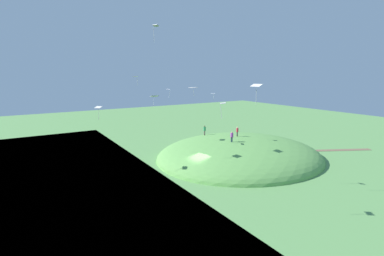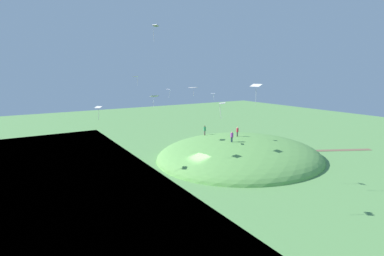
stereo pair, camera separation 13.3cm
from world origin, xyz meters
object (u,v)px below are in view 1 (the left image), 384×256
at_px(kite_3, 156,27).
at_px(kite_5, 98,108).
at_px(person_near_shore, 205,129).
at_px(kite_6, 154,96).
at_px(kite_2, 136,77).
at_px(kite_7, 256,86).
at_px(person_with_child, 237,130).
at_px(kite_4, 213,94).
at_px(person_watching_kites, 232,136).
at_px(kite_0, 168,90).
at_px(kite_8, 223,104).
at_px(kite_1, 193,88).

xyz_separation_m(kite_3, kite_5, (-5.35, 6.78, -9.69)).
distance_m(person_near_shore, kite_6, 17.07).
height_order(kite_2, kite_7, kite_2).
height_order(person_with_child, kite_6, kite_6).
distance_m(kite_2, kite_4, 12.62).
height_order(kite_3, kite_6, kite_3).
bearing_deg(person_watching_kites, kite_0, 23.09).
xyz_separation_m(person_with_child, person_watching_kites, (-3.28, -2.48, -0.07)).
height_order(person_with_child, kite_7, kite_7).
xyz_separation_m(kite_7, kite_8, (-6.62, -2.45, -1.40)).
bearing_deg(kite_1, kite_5, 163.50).
distance_m(person_watching_kites, kite_6, 14.55).
height_order(person_watching_kites, kite_2, kite_2).
distance_m(person_watching_kites, kite_1, 10.58).
relative_size(person_near_shore, kite_3, 1.01).
height_order(kite_1, kite_6, kite_1).
relative_size(person_watching_kites, kite_0, 1.23).
xyz_separation_m(kite_2, kite_4, (10.76, -5.98, -2.75)).
relative_size(kite_0, kite_2, 0.95).
height_order(kite_0, kite_3, kite_3).
height_order(person_watching_kites, kite_8, kite_8).
bearing_deg(kite_8, person_watching_kites, 47.05).
relative_size(person_with_child, kite_5, 0.94).
relative_size(person_near_shore, kite_6, 1.19).
xyz_separation_m(kite_0, kite_6, (-3.73, -3.16, -0.63)).
relative_size(kite_0, kite_8, 0.91).
height_order(person_near_shore, kite_8, kite_8).
xyz_separation_m(kite_0, kite_5, (-10.48, -0.30, -2.04)).
height_order(kite_0, kite_5, kite_0).
distance_m(kite_1, kite_2, 10.46).
bearing_deg(kite_2, kite_3, -99.54).
bearing_deg(person_near_shore, kite_8, 45.78).
height_order(kite_4, kite_7, kite_7).
bearing_deg(kite_8, kite_3, 100.35).
bearing_deg(kite_5, kite_7, -46.61).
bearing_deg(kite_6, kite_3, -109.76).
bearing_deg(kite_7, kite_6, 121.04).
xyz_separation_m(kite_1, kite_4, (5.71, 3.05, -1.28)).
distance_m(person_watching_kites, kite_3, 20.92).
bearing_deg(kite_0, kite_7, -77.30).
distance_m(person_near_shore, kite_2, 16.09).
height_order(person_near_shore, kite_5, kite_5).
xyz_separation_m(kite_1, kite_5, (-12.44, 3.68, -2.46)).
xyz_separation_m(kite_3, kite_7, (8.50, -7.87, -6.63)).
relative_size(person_with_child, person_watching_kites, 0.99).
xyz_separation_m(kite_5, kite_6, (6.76, -2.86, 1.41)).
relative_size(person_watching_kites, kite_2, 1.17).
relative_size(kite_3, kite_8, 1.21).
relative_size(kite_4, kite_7, 0.46).
relative_size(kite_1, kite_5, 0.73).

